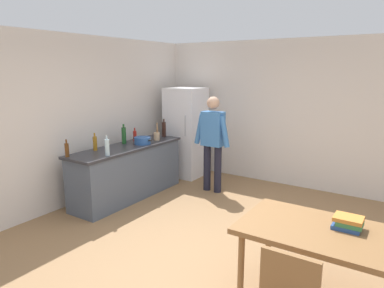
{
  "coord_description": "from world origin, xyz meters",
  "views": [
    {
      "loc": [
        2.02,
        -3.34,
        2.15
      ],
      "look_at": [
        -0.84,
        1.02,
        1.03
      ],
      "focal_mm": 32.46,
      "sensor_mm": 36.0,
      "label": 1
    }
  ],
  "objects_px": {
    "refrigerator": "(186,132)",
    "bottle_water_clear": "(107,147)",
    "bottle_wine_green": "(124,135)",
    "book_stack": "(348,223)",
    "utensil_jar": "(157,136)",
    "bottle_oil_amber": "(95,143)",
    "bottle_sauce_red": "(135,136)",
    "dining_table": "(319,237)",
    "person": "(213,138)",
    "bottle_beer_brown": "(67,150)",
    "cooking_pot": "(142,140)",
    "bottle_wine_dark": "(164,129)"
  },
  "relations": [
    {
      "from": "dining_table",
      "to": "bottle_water_clear",
      "type": "height_order",
      "value": "bottle_water_clear"
    },
    {
      "from": "utensil_jar",
      "to": "bottle_oil_amber",
      "type": "relative_size",
      "value": 1.14
    },
    {
      "from": "person",
      "to": "bottle_oil_amber",
      "type": "bearing_deg",
      "value": -128.46
    },
    {
      "from": "refrigerator",
      "to": "bottle_oil_amber",
      "type": "distance_m",
      "value": 2.14
    },
    {
      "from": "book_stack",
      "to": "utensil_jar",
      "type": "bearing_deg",
      "value": 155.18
    },
    {
      "from": "cooking_pot",
      "to": "bottle_water_clear",
      "type": "bearing_deg",
      "value": -82.94
    },
    {
      "from": "utensil_jar",
      "to": "bottle_oil_amber",
      "type": "xyz_separation_m",
      "value": [
        -0.3,
        -1.17,
        0.04
      ]
    },
    {
      "from": "dining_table",
      "to": "bottle_water_clear",
      "type": "bearing_deg",
      "value": 171.91
    },
    {
      "from": "bottle_beer_brown",
      "to": "book_stack",
      "type": "distance_m",
      "value": 3.83
    },
    {
      "from": "person",
      "to": "bottle_wine_green",
      "type": "xyz_separation_m",
      "value": [
        -1.23,
        -0.93,
        0.07
      ]
    },
    {
      "from": "bottle_wine_green",
      "to": "bottle_sauce_red",
      "type": "xyz_separation_m",
      "value": [
        0.01,
        0.26,
        -0.05
      ]
    },
    {
      "from": "refrigerator",
      "to": "bottle_water_clear",
      "type": "xyz_separation_m",
      "value": [
        0.12,
        -2.25,
        0.13
      ]
    },
    {
      "from": "book_stack",
      "to": "refrigerator",
      "type": "bearing_deg",
      "value": 143.83
    },
    {
      "from": "bottle_oil_amber",
      "to": "bottle_beer_brown",
      "type": "bearing_deg",
      "value": -92.33
    },
    {
      "from": "bottle_wine_dark",
      "to": "bottle_oil_amber",
      "type": "bearing_deg",
      "value": -97.71
    },
    {
      "from": "refrigerator",
      "to": "utensil_jar",
      "type": "relative_size",
      "value": 5.62
    },
    {
      "from": "dining_table",
      "to": "refrigerator",
      "type": "bearing_deg",
      "value": 140.71
    },
    {
      "from": "cooking_pot",
      "to": "bottle_sauce_red",
      "type": "distance_m",
      "value": 0.3
    },
    {
      "from": "dining_table",
      "to": "cooking_pot",
      "type": "height_order",
      "value": "cooking_pot"
    },
    {
      "from": "utensil_jar",
      "to": "bottle_oil_amber",
      "type": "distance_m",
      "value": 1.21
    },
    {
      "from": "bottle_wine_green",
      "to": "bottle_water_clear",
      "type": "xyz_separation_m",
      "value": [
        0.4,
        -0.76,
        -0.02
      ]
    },
    {
      "from": "bottle_sauce_red",
      "to": "bottle_wine_green",
      "type": "bearing_deg",
      "value": -92.75
    },
    {
      "from": "refrigerator",
      "to": "utensil_jar",
      "type": "xyz_separation_m",
      "value": [
        0.01,
        -0.95,
        0.08
      ]
    },
    {
      "from": "dining_table",
      "to": "bottle_beer_brown",
      "type": "height_order",
      "value": "bottle_beer_brown"
    },
    {
      "from": "bottle_water_clear",
      "to": "bottle_beer_brown",
      "type": "bearing_deg",
      "value": -138.95
    },
    {
      "from": "utensil_jar",
      "to": "bottle_wine_dark",
      "type": "relative_size",
      "value": 0.94
    },
    {
      "from": "utensil_jar",
      "to": "bottle_water_clear",
      "type": "height_order",
      "value": "utensil_jar"
    },
    {
      "from": "utensil_jar",
      "to": "bottle_wine_dark",
      "type": "bearing_deg",
      "value": 105.72
    },
    {
      "from": "bottle_wine_dark",
      "to": "book_stack",
      "type": "xyz_separation_m",
      "value": [
        3.59,
        -1.96,
        -0.24
      ]
    },
    {
      "from": "dining_table",
      "to": "bottle_oil_amber",
      "type": "height_order",
      "value": "bottle_oil_amber"
    },
    {
      "from": "refrigerator",
      "to": "book_stack",
      "type": "distance_m",
      "value": 4.35
    },
    {
      "from": "bottle_beer_brown",
      "to": "bottle_sauce_red",
      "type": "xyz_separation_m",
      "value": [
        0.05,
        1.4,
        -0.01
      ]
    },
    {
      "from": "cooking_pot",
      "to": "utensil_jar",
      "type": "height_order",
      "value": "utensil_jar"
    },
    {
      "from": "cooking_pot",
      "to": "utensil_jar",
      "type": "relative_size",
      "value": 1.25
    },
    {
      "from": "person",
      "to": "bottle_wine_dark",
      "type": "xyz_separation_m",
      "value": [
        -1.04,
        -0.05,
        0.07
      ]
    },
    {
      "from": "bottle_oil_amber",
      "to": "bottle_water_clear",
      "type": "bearing_deg",
      "value": -17.85
    },
    {
      "from": "bottle_wine_green",
      "to": "book_stack",
      "type": "bearing_deg",
      "value": -15.92
    },
    {
      "from": "cooking_pot",
      "to": "utensil_jar",
      "type": "xyz_separation_m",
      "value": [
        -0.0,
        0.39,
        0.02
      ]
    },
    {
      "from": "bottle_wine_green",
      "to": "bottle_sauce_red",
      "type": "height_order",
      "value": "bottle_wine_green"
    },
    {
      "from": "person",
      "to": "cooking_pot",
      "type": "relative_size",
      "value": 4.25
    },
    {
      "from": "utensil_jar",
      "to": "bottle_water_clear",
      "type": "xyz_separation_m",
      "value": [
        0.11,
        -1.3,
        0.05
      ]
    },
    {
      "from": "refrigerator",
      "to": "bottle_sauce_red",
      "type": "height_order",
      "value": "refrigerator"
    },
    {
      "from": "bottle_beer_brown",
      "to": "person",
      "type": "bearing_deg",
      "value": 58.67
    },
    {
      "from": "dining_table",
      "to": "bottle_wine_dark",
      "type": "xyz_separation_m",
      "value": [
        -3.39,
        2.09,
        0.37
      ]
    },
    {
      "from": "refrigerator",
      "to": "bottle_water_clear",
      "type": "height_order",
      "value": "refrigerator"
    },
    {
      "from": "refrigerator",
      "to": "bottle_sauce_red",
      "type": "relative_size",
      "value": 7.5
    },
    {
      "from": "bottle_beer_brown",
      "to": "cooking_pot",
      "type": "bearing_deg",
      "value": 76.04
    },
    {
      "from": "refrigerator",
      "to": "utensil_jar",
      "type": "bearing_deg",
      "value": -89.49
    },
    {
      "from": "person",
      "to": "utensil_jar",
      "type": "height_order",
      "value": "person"
    },
    {
      "from": "dining_table",
      "to": "book_stack",
      "type": "distance_m",
      "value": 0.28
    }
  ]
}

